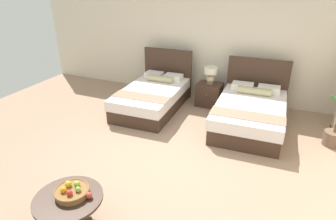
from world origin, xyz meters
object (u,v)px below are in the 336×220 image
(table_lamp, at_px, (211,73))
(potted_palm, at_px, (334,133))
(bed_near_corner, at_px, (250,112))
(nightstand, at_px, (209,94))
(bed_near_window, at_px, (153,96))
(fruit_bowl, at_px, (72,191))
(coffee_table, at_px, (70,206))
(loose_apple, at_px, (89,195))

(table_lamp, bearing_deg, potted_palm, -19.05)
(table_lamp, height_order, potted_palm, potted_palm)
(bed_near_corner, xyz_separation_m, nightstand, (-1.07, 0.71, -0.04))
(bed_near_window, distance_m, bed_near_corner, 2.23)
(fruit_bowl, bearing_deg, potted_palm, 47.45)
(bed_near_corner, distance_m, coffee_table, 3.97)
(bed_near_corner, distance_m, nightstand, 1.29)
(bed_near_corner, height_order, coffee_table, bed_near_corner)
(nightstand, height_order, loose_apple, loose_apple)
(nightstand, distance_m, loose_apple, 4.27)
(coffee_table, bearing_deg, fruit_bowl, 72.09)
(nightstand, distance_m, coffee_table, 4.37)
(coffee_table, bearing_deg, potted_palm, 47.76)
(bed_near_window, relative_size, table_lamp, 5.39)
(table_lamp, bearing_deg, loose_apple, -93.74)
(bed_near_corner, bearing_deg, loose_apple, -110.89)
(nightstand, distance_m, potted_palm, 2.77)
(loose_apple, xyz_separation_m, potted_palm, (2.90, 3.37, -0.27))
(loose_apple, bearing_deg, coffee_table, -159.28)
(loose_apple, height_order, potted_palm, potted_palm)
(bed_near_window, xyz_separation_m, nightstand, (1.16, 0.70, -0.03))
(table_lamp, bearing_deg, fruit_bowl, -96.63)
(bed_near_window, distance_m, fruit_bowl, 3.65)
(potted_palm, bearing_deg, bed_near_corner, 173.40)
(bed_near_window, height_order, potted_palm, bed_near_window)
(nightstand, height_order, fruit_bowl, fruit_bowl)
(nightstand, bearing_deg, fruit_bowl, -96.66)
(table_lamp, height_order, fruit_bowl, table_lamp)
(coffee_table, height_order, potted_palm, potted_palm)
(bed_near_window, height_order, fruit_bowl, bed_near_window)
(bed_near_corner, distance_m, potted_palm, 1.56)
(fruit_bowl, height_order, potted_palm, potted_palm)
(bed_near_window, height_order, nightstand, bed_near_window)
(bed_near_window, xyz_separation_m, coffee_table, (0.64, -3.64, 0.04))
(bed_near_corner, relative_size, fruit_bowl, 5.16)
(fruit_bowl, bearing_deg, loose_apple, 8.46)
(fruit_bowl, distance_m, loose_apple, 0.22)
(bed_near_window, bearing_deg, table_lamp, 32.01)
(nightstand, distance_m, fruit_bowl, 4.32)
(coffee_table, height_order, loose_apple, loose_apple)
(table_lamp, height_order, coffee_table, table_lamp)
(coffee_table, bearing_deg, bed_near_corner, 66.34)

